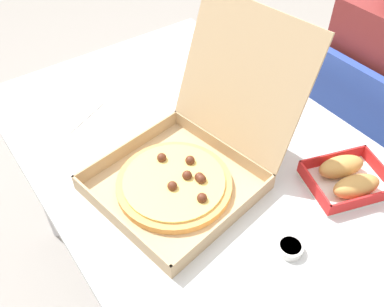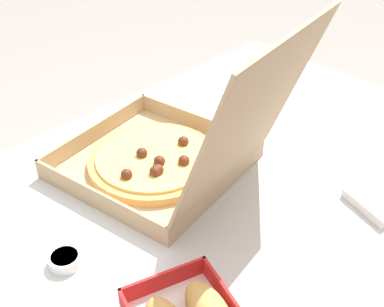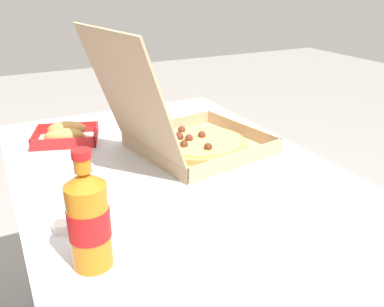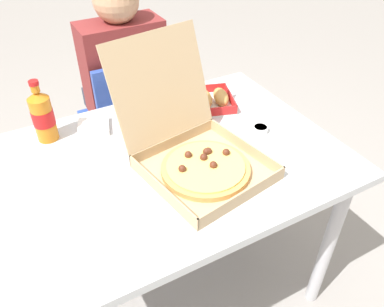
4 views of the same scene
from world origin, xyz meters
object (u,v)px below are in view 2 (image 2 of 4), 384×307
at_px(pizza_box_open, 170,154).
at_px(napkin_pile, 383,200).
at_px(paper_menu, 254,81).
at_px(dipping_sauce_cup, 65,259).

distance_m(pizza_box_open, napkin_pile, 0.43).
height_order(paper_menu, napkin_pile, napkin_pile).
relative_size(pizza_box_open, dipping_sauce_cup, 9.12).
distance_m(napkin_pile, dipping_sauce_cup, 0.60).
bearing_deg(dipping_sauce_cup, paper_menu, -164.74).
bearing_deg(pizza_box_open, dipping_sauce_cup, 11.04).
relative_size(paper_menu, dipping_sauce_cup, 3.75).
xyz_separation_m(napkin_pile, dipping_sauce_cup, (0.52, -0.30, 0.00)).
bearing_deg(paper_menu, dipping_sauce_cup, -10.45).
bearing_deg(dipping_sauce_cup, pizza_box_open, -168.96).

